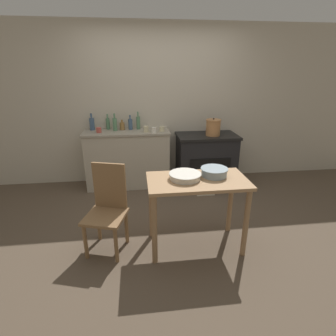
{
  "coord_description": "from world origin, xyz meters",
  "views": [
    {
      "loc": [
        -0.4,
        -2.84,
        1.86
      ],
      "look_at": [
        0.0,
        0.43,
        0.6
      ],
      "focal_mm": 28.0,
      "sensor_mm": 36.0,
      "label": 1
    }
  ],
  "objects": [
    {
      "name": "mixing_bowl_small",
      "position": [
        0.07,
        -0.41,
        0.83
      ],
      "size": [
        0.33,
        0.33,
        0.06
      ],
      "color": "silver",
      "rests_on": "work_table"
    },
    {
      "name": "stove",
      "position": [
        0.75,
        1.26,
        0.42
      ],
      "size": [
        0.99,
        0.61,
        0.84
      ],
      "color": "black",
      "rests_on": "ground_plane"
    },
    {
      "name": "cup_far_right",
      "position": [
        -0.25,
        1.2,
        0.98
      ],
      "size": [
        0.08,
        0.08,
        0.09
      ],
      "primitive_type": "cylinder",
      "color": "beige",
      "rests_on": "counter_cabinet"
    },
    {
      "name": "chair",
      "position": [
        -0.74,
        -0.33,
        0.49
      ],
      "size": [
        0.5,
        0.5,
        0.94
      ],
      "rotation": [
        0.0,
        0.0,
        -0.29
      ],
      "color": "olive",
      "rests_on": "ground_plane"
    },
    {
      "name": "ground_plane",
      "position": [
        0.0,
        0.0,
        0.0
      ],
      "size": [
        14.0,
        14.0,
        0.0
      ],
      "primitive_type": "plane",
      "color": "brown"
    },
    {
      "name": "cup_mid_right",
      "position": [
        -0.13,
        1.12,
        0.97
      ],
      "size": [
        0.07,
        0.07,
        0.09
      ],
      "primitive_type": "cylinder",
      "color": "silver",
      "rests_on": "counter_cabinet"
    },
    {
      "name": "flour_sack",
      "position": [
        0.63,
        0.82,
        0.16
      ],
      "size": [
        0.28,
        0.2,
        0.32
      ],
      "primitive_type": "cube",
      "color": "beige",
      "rests_on": "ground_plane"
    },
    {
      "name": "bottle_center",
      "position": [
        -0.37,
        1.44,
        1.04
      ],
      "size": [
        0.06,
        0.06,
        0.28
      ],
      "color": "#517F5B",
      "rests_on": "counter_cabinet"
    },
    {
      "name": "cup_right",
      "position": [
        -0.98,
        1.26,
        0.97
      ],
      "size": [
        0.08,
        0.08,
        0.08
      ],
      "primitive_type": "cylinder",
      "color": "#B74C42",
      "rests_on": "counter_cabinet"
    },
    {
      "name": "bottle_center_left",
      "position": [
        -0.49,
        1.42,
        1.02
      ],
      "size": [
        0.07,
        0.07,
        0.23
      ],
      "color": "#3D5675",
      "rests_on": "counter_cabinet"
    },
    {
      "name": "bottle_far_left",
      "position": [
        -0.86,
        1.49,
        1.02
      ],
      "size": [
        0.06,
        0.06,
        0.25
      ],
      "color": "#517F5B",
      "rests_on": "counter_cabinet"
    },
    {
      "name": "wall_back",
      "position": [
        0.0,
        1.58,
        1.27
      ],
      "size": [
        8.0,
        0.07,
        2.55
      ],
      "color": "beige",
      "rests_on": "ground_plane"
    },
    {
      "name": "bottle_mid_left",
      "position": [
        -1.11,
        1.45,
        1.03
      ],
      "size": [
        0.08,
        0.08,
        0.27
      ],
      "color": "#3D5675",
      "rests_on": "counter_cabinet"
    },
    {
      "name": "counter_cabinet",
      "position": [
        -0.56,
        1.31,
        0.47
      ],
      "size": [
        1.36,
        0.52,
        0.93
      ],
      "color": "#B2A893",
      "rests_on": "ground_plane"
    },
    {
      "name": "mixing_bowl_large",
      "position": [
        0.39,
        -0.37,
        0.85
      ],
      "size": [
        0.29,
        0.29,
        0.09
      ],
      "color": "#93A8B2",
      "rests_on": "work_table"
    },
    {
      "name": "stock_pot",
      "position": [
        0.83,
        1.2,
        0.97
      ],
      "size": [
        0.24,
        0.24,
        0.28
      ],
      "color": "#B77A47",
      "rests_on": "stove"
    },
    {
      "name": "cup_end_right",
      "position": [
        0.0,
        1.22,
        0.97
      ],
      "size": [
        0.08,
        0.08,
        0.08
      ],
      "primitive_type": "cylinder",
      "color": "beige",
      "rests_on": "counter_cabinet"
    },
    {
      "name": "work_table",
      "position": [
        0.2,
        -0.44,
        0.65
      ],
      "size": [
        1.03,
        0.56,
        0.8
      ],
      "color": "#A87F56",
      "rests_on": "ground_plane"
    },
    {
      "name": "bottle_left",
      "position": [
        -0.63,
        1.42,
        0.99
      ],
      "size": [
        0.08,
        0.08,
        0.16
      ],
      "color": "olive",
      "rests_on": "counter_cabinet"
    },
    {
      "name": "bottle_center_right",
      "position": [
        -0.74,
        1.36,
        1.03
      ],
      "size": [
        0.07,
        0.07,
        0.27
      ],
      "color": "#517F5B",
      "rests_on": "counter_cabinet"
    }
  ]
}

